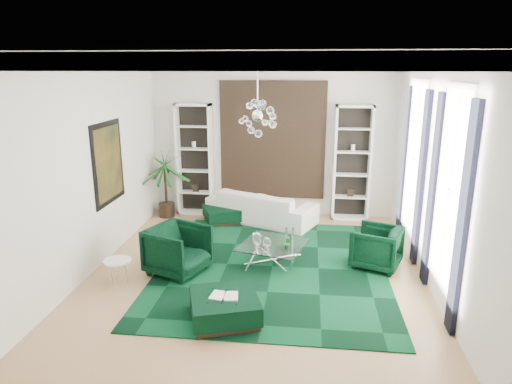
# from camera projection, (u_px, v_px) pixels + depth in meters

# --- Properties ---
(floor) EXTENTS (6.00, 7.00, 0.02)m
(floor) POSITION_uv_depth(u_px,v_px,m) (257.00, 271.00, 8.45)
(floor) COLOR tan
(floor) RESTS_ON ground
(ceiling) EXTENTS (6.00, 7.00, 0.02)m
(ceiling) POSITION_uv_depth(u_px,v_px,m) (257.00, 57.00, 7.44)
(ceiling) COLOR white
(ceiling) RESTS_ON ground
(wall_back) EXTENTS (6.00, 0.02, 3.80)m
(wall_back) POSITION_uv_depth(u_px,v_px,m) (273.00, 140.00, 11.31)
(wall_back) COLOR silver
(wall_back) RESTS_ON ground
(wall_front) EXTENTS (6.00, 0.02, 3.80)m
(wall_front) POSITION_uv_depth(u_px,v_px,m) (218.00, 247.00, 4.58)
(wall_front) COLOR silver
(wall_front) RESTS_ON ground
(wall_left) EXTENTS (0.02, 7.00, 3.80)m
(wall_left) POSITION_uv_depth(u_px,v_px,m) (92.00, 167.00, 8.28)
(wall_left) COLOR silver
(wall_left) RESTS_ON ground
(wall_right) EXTENTS (0.02, 7.00, 3.80)m
(wall_right) POSITION_uv_depth(u_px,v_px,m) (436.00, 175.00, 7.62)
(wall_right) COLOR silver
(wall_right) RESTS_ON ground
(crown_molding) EXTENTS (6.00, 7.00, 0.18)m
(crown_molding) POSITION_uv_depth(u_px,v_px,m) (257.00, 64.00, 7.47)
(crown_molding) COLOR white
(crown_molding) RESTS_ON ceiling
(ceiling_medallion) EXTENTS (0.90, 0.90, 0.05)m
(ceiling_medallion) POSITION_uv_depth(u_px,v_px,m) (259.00, 60.00, 7.74)
(ceiling_medallion) COLOR white
(ceiling_medallion) RESTS_ON ceiling
(tapestry) EXTENTS (2.50, 0.06, 2.80)m
(tapestry) POSITION_uv_depth(u_px,v_px,m) (273.00, 140.00, 11.26)
(tapestry) COLOR black
(tapestry) RESTS_ON wall_back
(shelving_left) EXTENTS (0.90, 0.38, 2.80)m
(shelving_left) POSITION_uv_depth(u_px,v_px,m) (195.00, 160.00, 11.46)
(shelving_left) COLOR white
(shelving_left) RESTS_ON floor
(shelving_right) EXTENTS (0.90, 0.38, 2.80)m
(shelving_right) POSITION_uv_depth(u_px,v_px,m) (352.00, 163.00, 11.04)
(shelving_right) COLOR white
(shelving_right) RESTS_ON floor
(painting) EXTENTS (0.04, 1.30, 1.60)m
(painting) POSITION_uv_depth(u_px,v_px,m) (109.00, 163.00, 8.86)
(painting) COLOR black
(painting) RESTS_ON wall_left
(window_near) EXTENTS (0.03, 1.10, 2.90)m
(window_near) POSITION_uv_depth(u_px,v_px,m) (450.00, 189.00, 6.76)
(window_near) COLOR white
(window_near) RESTS_ON wall_right
(curtain_near_a) EXTENTS (0.07, 0.30, 3.25)m
(curtain_near_a) POSITION_uv_depth(u_px,v_px,m) (463.00, 222.00, 6.08)
(curtain_near_a) COLOR black
(curtain_near_a) RESTS_ON floor
(curtain_near_b) EXTENTS (0.07, 0.30, 3.25)m
(curtain_near_b) POSITION_uv_depth(u_px,v_px,m) (433.00, 192.00, 7.57)
(curtain_near_b) COLOR black
(curtain_near_b) RESTS_ON floor
(window_far) EXTENTS (0.03, 1.10, 2.90)m
(window_far) POSITION_uv_depth(u_px,v_px,m) (415.00, 158.00, 9.06)
(window_far) COLOR white
(window_far) RESTS_ON wall_right
(curtain_far_a) EXTENTS (0.07, 0.30, 3.25)m
(curtain_far_a) POSITION_uv_depth(u_px,v_px,m) (421.00, 180.00, 8.38)
(curtain_far_a) COLOR black
(curtain_far_a) RESTS_ON floor
(curtain_far_b) EXTENTS (0.07, 0.30, 3.25)m
(curtain_far_b) POSITION_uv_depth(u_px,v_px,m) (404.00, 163.00, 9.87)
(curtain_far_b) COLOR black
(curtain_far_b) RESTS_ON floor
(rug) EXTENTS (4.20, 5.00, 0.02)m
(rug) POSITION_uv_depth(u_px,v_px,m) (272.00, 267.00, 8.61)
(rug) COLOR black
(rug) RESTS_ON floor
(sofa) EXTENTS (2.82, 1.99, 0.77)m
(sofa) POSITION_uv_depth(u_px,v_px,m) (261.00, 206.00, 11.07)
(sofa) COLOR white
(sofa) RESTS_ON floor
(armchair_left) EXTENTS (1.26, 1.24, 0.88)m
(armchair_left) POSITION_uv_depth(u_px,v_px,m) (178.00, 250.00, 8.28)
(armchair_left) COLOR black
(armchair_left) RESTS_ON floor
(armchair_right) EXTENTS (1.10, 1.09, 0.78)m
(armchair_right) POSITION_uv_depth(u_px,v_px,m) (376.00, 247.00, 8.54)
(armchair_right) COLOR black
(armchair_right) RESTS_ON floor
(coffee_table) EXTENTS (1.41, 1.41, 0.39)m
(coffee_table) POSITION_uv_depth(u_px,v_px,m) (273.00, 254.00, 8.74)
(coffee_table) COLOR white
(coffee_table) RESTS_ON floor
(ottoman_side) EXTENTS (1.11, 1.11, 0.37)m
(ottoman_side) POSITION_uv_depth(u_px,v_px,m) (223.00, 215.00, 11.09)
(ottoman_side) COLOR black
(ottoman_side) RESTS_ON floor
(ottoman_front) EXTENTS (1.22, 1.22, 0.39)m
(ottoman_front) POSITION_uv_depth(u_px,v_px,m) (225.00, 308.00, 6.77)
(ottoman_front) COLOR black
(ottoman_front) RESTS_ON floor
(book) EXTENTS (0.42, 0.28, 0.03)m
(book) POSITION_uv_depth(u_px,v_px,m) (224.00, 295.00, 6.71)
(book) COLOR white
(book) RESTS_ON ottoman_front
(side_table) EXTENTS (0.49, 0.49, 0.45)m
(side_table) POSITION_uv_depth(u_px,v_px,m) (118.00, 273.00, 7.87)
(side_table) COLOR white
(side_table) RESTS_ON floor
(palm) EXTENTS (1.65, 1.65, 2.15)m
(palm) POSITION_uv_depth(u_px,v_px,m) (165.00, 175.00, 11.26)
(palm) COLOR #19591E
(palm) RESTS_ON floor
(chandelier) EXTENTS (0.99, 0.99, 0.71)m
(chandelier) POSITION_uv_depth(u_px,v_px,m) (257.00, 116.00, 7.72)
(chandelier) COLOR white
(chandelier) RESTS_ON ceiling
(table_plant) EXTENTS (0.16, 0.15, 0.25)m
(table_plant) POSITION_uv_depth(u_px,v_px,m) (288.00, 243.00, 8.39)
(table_plant) COLOR #19591E
(table_plant) RESTS_ON coffee_table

